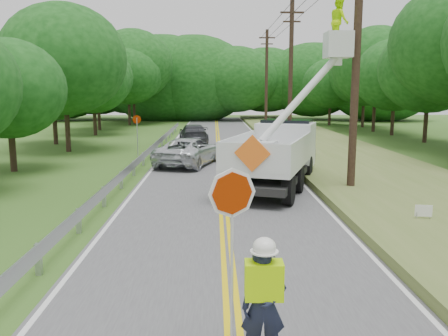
{
  "coord_description": "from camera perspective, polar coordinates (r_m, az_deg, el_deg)",
  "views": [
    {
      "loc": [
        -0.31,
        -8.59,
        3.91
      ],
      "look_at": [
        0.0,
        6.0,
        1.5
      ],
      "focal_mm": 37.21,
      "sensor_mm": 36.0,
      "label": 1
    }
  ],
  "objects": [
    {
      "name": "bucket_truck",
      "position": [
        19.81,
        7.19,
        2.7
      ],
      "size": [
        5.01,
        7.91,
        7.26
      ],
      "color": "black",
      "rests_on": "road"
    },
    {
      "name": "suv_silver",
      "position": [
        24.88,
        -4.37,
        2.06
      ],
      "size": [
        3.82,
        5.74,
        1.46
      ],
      "primitive_type": "imported",
      "rotation": [
        0.0,
        0.0,
        2.85
      ],
      "color": "silver",
      "rests_on": "road"
    },
    {
      "name": "treeline_horizon",
      "position": [
        64.73,
        -1.43,
        10.79
      ],
      "size": [
        57.98,
        14.52,
        12.18
      ],
      "color": "#114111",
      "rests_on": "ground"
    },
    {
      "name": "treeline_left",
      "position": [
        43.39,
        -15.09,
        11.4
      ],
      "size": [
        10.49,
        53.08,
        11.25
      ],
      "color": "#332319",
      "rests_on": "ground"
    },
    {
      "name": "road",
      "position": [
        22.93,
        -0.43,
        -0.41
      ],
      "size": [
        7.2,
        96.0,
        0.03
      ],
      "color": "#48484B",
      "rests_on": "ground"
    },
    {
      "name": "yard_sign",
      "position": [
        14.56,
        23.31,
        -4.96
      ],
      "size": [
        0.48,
        0.1,
        0.7
      ],
      "color": "white",
      "rests_on": "ground"
    },
    {
      "name": "stop_sign_permanent",
      "position": [
        28.84,
        -10.63,
        4.74
      ],
      "size": [
        0.53,
        0.06,
        2.5
      ],
      "color": "#A3A5AB",
      "rests_on": "ground"
    },
    {
      "name": "suv_darkgrey",
      "position": [
        35.2,
        -3.78,
        4.2
      ],
      "size": [
        2.54,
        5.18,
        1.45
      ],
      "primitive_type": "imported",
      "rotation": [
        0.0,
        0.0,
        3.25
      ],
      "color": "#37393F",
      "rests_on": "road"
    },
    {
      "name": "flagger",
      "position": [
        6.83,
        4.77,
        -15.52
      ],
      "size": [
        1.11,
        0.44,
        2.87
      ],
      "color": "#191E33",
      "rests_on": "road"
    },
    {
      "name": "ground",
      "position": [
        9.45,
        0.8,
        -15.09
      ],
      "size": [
        140.0,
        140.0,
        0.0
      ],
      "primitive_type": "plane",
      "color": "#305119",
      "rests_on": "ground"
    },
    {
      "name": "utility_poles",
      "position": [
        26.19,
        10.73,
        12.2
      ],
      "size": [
        1.6,
        43.3,
        10.0
      ],
      "color": "black",
      "rests_on": "ground"
    },
    {
      "name": "tall_grass_verge",
      "position": [
        24.07,
        16.73,
        -0.01
      ],
      "size": [
        7.0,
        96.0,
        0.3
      ],
      "primitive_type": "cube",
      "color": "#51682B",
      "rests_on": "ground"
    },
    {
      "name": "guardrail",
      "position": [
        24.03,
        -10.09,
        1.2
      ],
      "size": [
        0.18,
        48.0,
        0.77
      ],
      "color": "#A3A5AB",
      "rests_on": "ground"
    }
  ]
}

